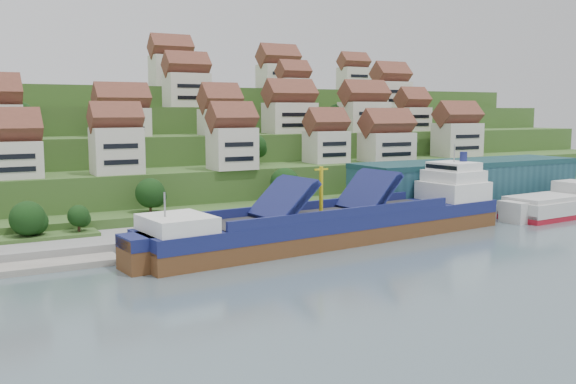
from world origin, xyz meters
TOP-DOWN VIEW (x-y plane):
  - ground at (0.00, 0.00)m, footprint 300.00×300.00m
  - quay at (20.00, 15.00)m, footprint 180.00×14.00m
  - hillside at (0.00, 103.55)m, footprint 260.00×128.00m
  - hillside_village at (4.18, 58.72)m, footprint 155.30×63.77m
  - hillside_trees at (-12.14, 46.39)m, footprint 133.58×62.76m
  - warehouse at (52.00, 17.00)m, footprint 60.00×15.00m
  - flagpole at (18.11, 10.00)m, footprint 1.28×0.16m
  - cargo_ship at (6.36, 0.99)m, footprint 77.00×19.37m
  - second_ship at (64.44, 0.29)m, footprint 29.44×12.68m

SIDE VIEW (x-z plane):
  - ground at x=0.00m, z-range 0.00..0.00m
  - quay at x=20.00m, z-range 0.00..2.20m
  - second_ship at x=64.44m, z-range -1.65..6.69m
  - cargo_ship at x=6.36m, z-range -5.21..11.67m
  - flagpole at x=18.11m, z-range 2.88..10.88m
  - warehouse at x=52.00m, z-range 2.20..12.20m
  - hillside at x=0.00m, z-range -4.84..26.16m
  - hillside_trees at x=-12.14m, z-range 1.50..33.45m
  - hillside_village at x=4.18m, z-range 9.06..38.14m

